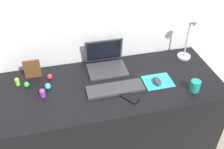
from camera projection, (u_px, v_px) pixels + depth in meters
name	position (u px, v px, depth m)	size (l,w,h in m)	color
ground_plane	(112.00, 147.00, 2.35)	(6.00, 6.00, 0.00)	gray
back_wall	(101.00, 47.00, 2.13)	(2.82, 0.05, 1.67)	silver
desk	(112.00, 119.00, 2.12)	(1.62, 0.67, 0.74)	black
laptop	(106.00, 61.00, 2.04)	(0.30, 0.25, 0.21)	#333338
keyboard	(115.00, 89.00, 1.84)	(0.41, 0.13, 0.02)	#333338
mousepad	(158.00, 81.00, 1.92)	(0.21, 0.17, 0.00)	#28B7CC
mouse	(157.00, 81.00, 1.89)	(0.06, 0.10, 0.03)	#333338
cell_phone	(130.00, 97.00, 1.78)	(0.06, 0.13, 0.01)	black
desk_lamp	(188.00, 41.00, 2.05)	(0.11, 0.14, 0.36)	#B7B7BC
picture_frame	(32.00, 69.00, 1.92)	(0.12, 0.02, 0.15)	brown
coffee_mug	(195.00, 86.00, 1.82)	(0.07, 0.07, 0.08)	teal
toy_figurine_cyan	(48.00, 86.00, 1.84)	(0.04, 0.04, 0.05)	#28B7CC
toy_figurine_purple	(42.00, 93.00, 1.77)	(0.04, 0.04, 0.06)	purple
toy_figurine_lime	(17.00, 81.00, 1.87)	(0.03, 0.03, 0.06)	#8CDB33
toy_figurine_red	(50.00, 77.00, 1.93)	(0.04, 0.04, 0.04)	red
toy_figurine_green	(27.00, 85.00, 1.86)	(0.04, 0.04, 0.04)	green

